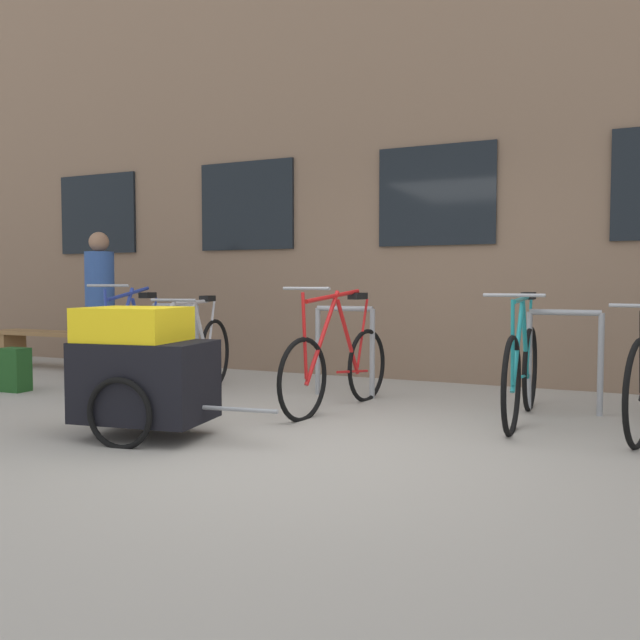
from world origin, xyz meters
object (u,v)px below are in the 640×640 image
bicycle_silver (195,355)px  backpack (14,370)px  bicycle_blue (133,354)px  wooden_bench (52,341)px  bike_trailer (143,369)px  person_by_bench (100,295)px  bicycle_teal (522,371)px  bicycle_red (337,365)px

bicycle_silver → backpack: bicycle_silver is taller
bicycle_blue → wooden_bench: 2.43m
backpack → bicycle_silver: bearing=18.4°
bicycle_blue → backpack: size_ratio=3.65×
bike_trailer → person_by_bench: person_by_bench is taller
bicycle_silver → wooden_bench: 3.00m
bicycle_blue → bike_trailer: (1.42, -1.56, 0.11)m
bicycle_silver → bicycle_blue: size_ratio=1.07×
person_by_bench → bike_trailer: bearing=-41.8°
bicycle_teal → wooden_bench: bicycle_teal is taller
bicycle_red → bike_trailer: bearing=-118.4°
bicycle_red → bicycle_blue: size_ratio=1.09×
bicycle_silver → wooden_bench: bearing=162.4°
bicycle_red → person_by_bench: 3.20m
bicycle_silver → person_by_bench: (-1.52, 0.34, 0.57)m
bicycle_silver → bicycle_teal: bicycle_teal is taller
bicycle_red → bike_trailer: bicycle_red is taller
bicycle_blue → bike_trailer: 2.11m
bicycle_teal → bike_trailer: 2.92m
bicycle_teal → bicycle_blue: 3.78m
bicycle_teal → wooden_bench: bearing=171.7°
bicycle_teal → person_by_bench: size_ratio=1.07×
bike_trailer → bicycle_red: bearing=61.6°
bicycle_red → backpack: bicycle_red is taller
bicycle_silver → backpack: size_ratio=3.91×
bicycle_blue → backpack: bearing=-155.3°
bike_trailer → backpack: (-2.51, 1.06, -0.27)m
person_by_bench → backpack: (-0.24, -0.97, -0.74)m
bicycle_red → person_by_bench: bearing=171.2°
person_by_bench → bicycle_red: bearing=-8.8°
bicycle_teal → bike_trailer: bearing=-143.8°
bicycle_teal → wooden_bench: 6.03m
backpack → bicycle_red: bearing=7.0°
bicycle_silver → bike_trailer: bicycle_silver is taller
bicycle_red → bicycle_teal: bearing=6.7°
bicycle_blue → bicycle_teal: bearing=2.5°
bicycle_silver → bicycle_blue: bearing=-169.4°
bicycle_red → person_by_bench: size_ratio=1.05×
bicycle_blue → bicycle_silver: bearing=10.6°
bicycle_blue → bike_trailer: size_ratio=1.09×
bicycle_blue → bike_trailer: bicycle_blue is taller
bicycle_red → wooden_bench: 4.57m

